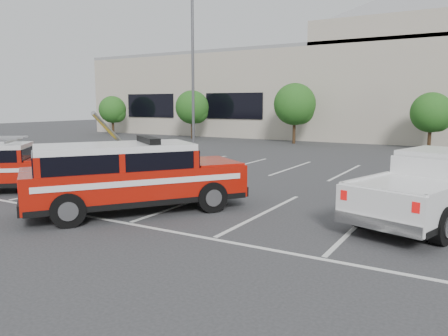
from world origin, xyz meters
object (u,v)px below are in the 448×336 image
(tree_mid_left, at_px, (296,106))
(utility_rig, at_px, (101,162))
(fire_chief_suv, at_px, (132,181))
(white_pickup, at_px, (434,193))
(tree_left, at_px, (193,108))
(light_pole_left, at_px, (193,72))
(tree_mid_right, at_px, (433,114))
(convention_building, at_px, (387,87))
(tree_far_left, at_px, (113,110))

(tree_mid_left, relative_size, utility_rig, 1.30)
(fire_chief_suv, height_order, white_pickup, fire_chief_suv)
(tree_left, height_order, light_pole_left, light_pole_left)
(tree_mid_right, relative_size, fire_chief_suv, 0.62)
(convention_building, bearing_deg, tree_mid_right, -63.43)
(convention_building, relative_size, tree_far_left, 15.04)
(tree_mid_right, relative_size, utility_rig, 1.07)
(utility_rig, bearing_deg, fire_chief_suv, -47.88)
(tree_mid_left, height_order, fire_chief_suv, tree_mid_left)
(convention_building, height_order, light_pole_left, convention_building)
(tree_left, distance_m, fire_chief_suv, 27.69)
(tree_left, height_order, white_pickup, tree_left)
(tree_far_left, distance_m, tree_mid_right, 30.00)
(convention_building, relative_size, tree_mid_right, 15.04)
(tree_far_left, xyz_separation_m, utility_rig, (18.08, -19.20, -1.92))
(tree_left, relative_size, utility_rig, 1.19)
(tree_left, bearing_deg, tree_mid_right, -0.00)
(tree_left, xyz_separation_m, light_pole_left, (6.91, -10.05, 2.41))
(tree_mid_right, distance_m, white_pickup, 20.49)
(light_pole_left, relative_size, utility_rig, 2.75)
(light_pole_left, xyz_separation_m, utility_rig, (1.17, -9.16, -4.61))
(tree_far_left, xyz_separation_m, light_pole_left, (16.91, -10.05, 2.68))
(tree_left, bearing_deg, tree_far_left, -180.00)
(convention_building, distance_m, tree_mid_left, 11.19)
(convention_building, relative_size, light_pole_left, 5.86)
(utility_rig, bearing_deg, tree_left, 102.17)
(convention_building, height_order, tree_mid_left, convention_building)
(light_pole_left, bearing_deg, white_pickup, -34.28)
(convention_building, xyz_separation_m, utility_rig, (-7.01, -29.02, -4.14))
(fire_chief_suv, xyz_separation_m, white_pickup, (7.90, 3.45, -0.14))
(light_pole_left, bearing_deg, tree_mid_right, 37.50)
(tree_mid_left, height_order, white_pickup, tree_mid_left)
(fire_chief_suv, bearing_deg, convention_building, 124.21)
(convention_building, height_order, tree_far_left, convention_building)
(tree_far_left, distance_m, light_pole_left, 19.85)
(tree_mid_left, relative_size, white_pickup, 0.73)
(convention_building, height_order, white_pickup, convention_building)
(fire_chief_suv, bearing_deg, tree_far_left, 171.30)
(tree_left, bearing_deg, fire_chief_suv, -59.35)
(tree_left, distance_m, utility_rig, 20.95)
(light_pole_left, distance_m, fire_chief_suv, 16.07)
(convention_building, relative_size, utility_rig, 16.11)
(convention_building, xyz_separation_m, light_pole_left, (-8.18, -19.86, 0.47))
(fire_chief_suv, bearing_deg, white_pickup, 59.54)
(tree_mid_right, xyz_separation_m, utility_rig, (-11.92, -19.20, -1.92))
(convention_building, bearing_deg, white_pickup, -77.12)
(fire_chief_suv, relative_size, white_pickup, 0.98)
(convention_building, relative_size, tree_mid_left, 12.38)
(convention_building, xyz_separation_m, tree_mid_right, (4.91, -9.82, -2.22))
(tree_mid_right, bearing_deg, light_pole_left, -142.50)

